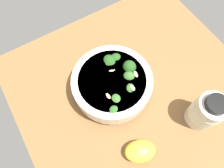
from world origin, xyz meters
The scene contains 4 objects.
ground_plane centered at (0.00, 0.00, -1.88)cm, with size 66.86×66.86×3.77cm, color brown.
bowl_of_broccoli centered at (5.79, -5.02, 4.42)cm, with size 21.59×21.59×9.51cm.
lemon_wedge centered at (9.13, 13.49, 2.11)cm, with size 7.74×5.48×4.22cm, color yellow.
bottle_tall centered at (-9.76, 14.41, 5.69)cm, with size 7.53×7.53×12.14cm.
Camera 1 is at (17.94, 14.54, 54.52)cm, focal length 32.42 mm.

